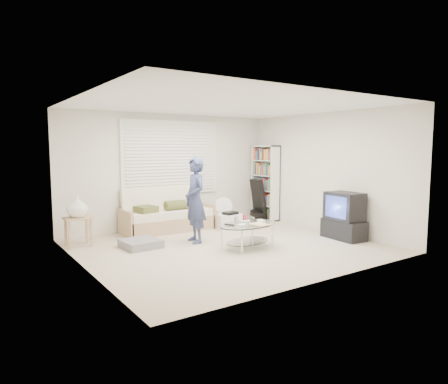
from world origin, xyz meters
TOP-DOWN VIEW (x-y plane):
  - ground at (0.00, 0.00)m, footprint 5.00×5.00m
  - room_shell at (0.00, 0.48)m, footprint 5.02×4.52m
  - window_blinds at (0.00, 2.20)m, footprint 2.32×0.08m
  - futon_sofa at (-0.29, 1.87)m, footprint 1.94×0.78m
  - grey_floor_pillow at (-1.33, 0.82)m, footprint 0.66×0.66m
  - side_table at (-2.22, 1.53)m, footprint 0.46×0.37m
  - bookshelf at (2.32, 1.75)m, footprint 0.29×0.77m
  - guitar_case at (2.05, 1.67)m, footprint 0.37×0.37m
  - floor_fan at (0.96, 1.61)m, footprint 0.41×0.27m
  - storage_bin at (0.92, 1.24)m, footprint 0.63×0.51m
  - tv_unit at (2.20, -0.77)m, footprint 0.53×0.87m
  - coffee_table at (0.20, -0.31)m, footprint 1.30×0.97m
  - standing_person at (-0.32, 0.61)m, footprint 0.45×0.63m

SIDE VIEW (x-z plane):
  - ground at x=0.00m, z-range 0.00..0.00m
  - grey_floor_pillow at x=-1.33m, z-range 0.00..0.14m
  - storage_bin at x=0.92m, z-range -0.02..0.36m
  - futon_sofa at x=-0.29m, z-range -0.16..0.79m
  - coffee_table at x=0.20m, z-range 0.07..0.63m
  - floor_fan at x=0.96m, z-range 0.05..0.72m
  - tv_unit at x=2.20m, z-range -0.01..0.90m
  - guitar_case at x=2.05m, z-range -0.06..0.95m
  - side_table at x=-2.22m, z-range 0.22..1.14m
  - standing_person at x=-0.32m, z-range 0.00..1.59m
  - bookshelf at x=2.32m, z-range 0.00..1.82m
  - window_blinds at x=0.00m, z-range 0.74..2.36m
  - room_shell at x=0.00m, z-range 0.37..2.88m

